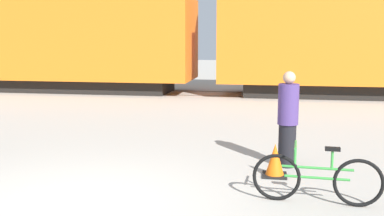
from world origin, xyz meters
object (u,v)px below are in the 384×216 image
at_px(freight_train, 207,25).
at_px(person_in_purple, 288,120).
at_px(traffic_cone, 275,161).
at_px(bicycle_green, 317,178).

relative_size(freight_train, person_in_purple, 31.09).
distance_m(person_in_purple, traffic_cone, 0.88).
height_order(freight_train, traffic_cone, freight_train).
xyz_separation_m(bicycle_green, person_in_purple, (-0.34, 1.78, 0.49)).
bearing_deg(person_in_purple, freight_train, 112.44).
relative_size(bicycle_green, person_in_purple, 1.04).
height_order(freight_train, bicycle_green, freight_train).
relative_size(freight_train, bicycle_green, 29.98).
height_order(freight_train, person_in_purple, freight_train).
distance_m(freight_train, traffic_cone, 11.35).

